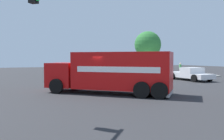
% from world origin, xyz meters
% --- Properties ---
extents(ground_plane, '(100.00, 100.00, 0.00)m').
position_xyz_m(ground_plane, '(0.00, 0.00, 0.00)').
color(ground_plane, '#2B2B2D').
extents(sidewalk_corner_near, '(12.21, 12.21, 0.14)m').
position_xyz_m(sidewalk_corner_near, '(-13.40, -13.40, 0.07)').
color(sidewalk_corner_near, '#B2ADA0').
rests_on(sidewalk_corner_near, ground).
extents(delivery_truck, '(7.82, 7.70, 2.78)m').
position_xyz_m(delivery_truck, '(-0.26, 0.50, 1.46)').
color(delivery_truck, red).
rests_on(delivery_truck, ground).
extents(pickup_white, '(2.35, 5.25, 1.38)m').
position_xyz_m(pickup_white, '(-12.00, -4.74, 0.73)').
color(pickup_white, white).
rests_on(pickup_white, ground).
extents(pedestrian_near_corner, '(0.33, 0.50, 1.59)m').
position_xyz_m(pedestrian_near_corner, '(-15.92, -11.00, 1.04)').
color(pedestrian_near_corner, navy).
rests_on(pedestrian_near_corner, sidewalk_corner_near).
extents(picket_fence_run, '(7.48, 0.05, 0.95)m').
position_xyz_m(picket_fence_run, '(-13.40, -19.26, 0.62)').
color(picket_fence_run, silver).
rests_on(picket_fence_run, sidewalk_corner_near).
extents(shade_tree_near, '(4.16, 4.16, 6.44)m').
position_xyz_m(shade_tree_near, '(-14.76, -17.28, 4.49)').
color(shade_tree_near, brown).
rests_on(shade_tree_near, sidewalk_corner_near).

